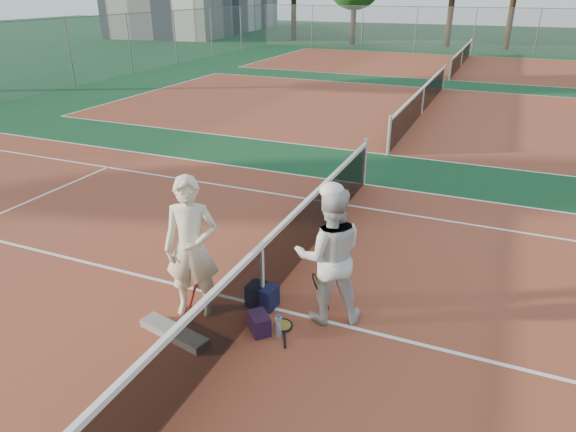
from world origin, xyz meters
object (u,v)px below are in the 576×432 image
Objects in this scene: racket_black_held at (316,292)px; sports_bag_navy at (262,296)px; water_bottle at (279,327)px; net_main at (262,276)px; racket_red at (197,295)px; sports_bag_purple at (259,323)px; player_a at (191,248)px; player_b at (330,256)px; racket_spare at (284,325)px.

sports_bag_navy is at bearing -3.43° from racket_black_held.
racket_black_held is at bearing 74.01° from water_bottle.
racket_black_held is 0.84m from water_bottle.
net_main is 0.80m from racket_black_held.
sports_bag_navy is 1.41× the size of water_bottle.
racket_black_held is at bearing 7.99° from racket_red.
player_a is at bearing 174.71° from sports_bag_purple.
racket_red reaches higher than sports_bag_navy.
player_b is 1.16m from water_bottle.
racket_red is (0.04, -0.03, -0.73)m from player_a.
player_b reaches higher than net_main.
sports_bag_navy is (-0.49, 0.35, 0.14)m from racket_spare.
player_b is at bearing -2.08° from player_a.
racket_red is at bearing 177.58° from water_bottle.
racket_black_held is (0.73, 0.24, -0.23)m from net_main.
player_a is at bearing 176.29° from water_bottle.
sports_bag_navy is (-0.01, 0.01, -0.34)m from net_main.
racket_black_held is (1.51, 0.74, -0.01)m from racket_red.
racket_red reaches higher than racket_spare.
net_main is at bearing -17.61° from player_b.
racket_red reaches higher than water_bottle.
racket_black_held reaches higher than racket_spare.
player_a reaches higher than water_bottle.
racket_spare is at bearing 46.49° from racket_black_held.
water_bottle is at bearing 53.78° from racket_black_held.
racket_black_held is (-0.22, 0.12, -0.69)m from player_b.
racket_spare is 0.37m from sports_bag_purple.
net_main is 18.89× the size of racket_red.
player_a is 1.64m from racket_spare.
racket_spare is 1.77× the size of sports_bag_purple.
sports_bag_purple is 1.13× the size of water_bottle.
sports_bag_navy is at bearing -18.55° from player_b.
sports_bag_navy is at bearing 131.93° from water_bottle.
racket_black_held reaches higher than sports_bag_purple.
sports_bag_navy is at bearing 15.83° from racket_red.
net_main reaches higher than sports_bag_purple.
sports_bag_purple is (-0.73, -0.69, -0.83)m from player_b.
water_bottle is at bearing 2.17° from sports_bag_purple.
racket_spare is (-0.47, -0.46, -0.95)m from player_b.
racket_red is 1.29m from water_bottle.
sports_bag_purple is at bearing -68.16° from sports_bag_navy.
net_main is at bearing -2.11° from racket_black_held.
sports_bag_navy is (0.81, 0.49, -0.85)m from player_a.
sports_bag_navy is 0.63m from sports_bag_purple.
player_a is 5.99× the size of sports_bag_purple.
player_b is 6.47× the size of water_bottle.
racket_black_held is 1.88× the size of water_bottle.
racket_black_held is 0.94× the size of racket_spare.
racket_spare is (1.26, 0.16, -0.27)m from racket_red.
player_b is 3.44× the size of racket_black_held.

